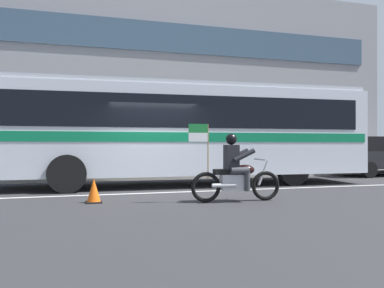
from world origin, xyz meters
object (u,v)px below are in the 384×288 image
object	(u,v)px
motorcycle_with_rider	(235,173)
traffic_cone	(94,191)
transit_bus	(186,127)
parked_hatchback_downstreet	(380,156)
fire_hydrant	(34,166)

from	to	relation	value
motorcycle_with_rider	traffic_cone	bearing A→B (deg)	167.15
motorcycle_with_rider	traffic_cone	xyz separation A→B (m)	(-3.13, 0.72, -0.41)
transit_bus	motorcycle_with_rider	distance (m)	4.05
transit_bus	parked_hatchback_downstreet	distance (m)	9.08
motorcycle_with_rider	traffic_cone	distance (m)	3.24
transit_bus	fire_hydrant	world-z (taller)	transit_bus
transit_bus	traffic_cone	world-z (taller)	transit_bus
parked_hatchback_downstreet	fire_hydrant	distance (m)	13.91
transit_bus	motorcycle_with_rider	size ratio (longest dim) A/B	5.39
parked_hatchback_downstreet	traffic_cone	xyz separation A→B (m)	(-11.92, -4.53, -0.59)
motorcycle_with_rider	fire_hydrant	distance (m)	8.50
motorcycle_with_rider	transit_bus	bearing A→B (deg)	91.95
transit_bus	parked_hatchback_downstreet	xyz separation A→B (m)	(8.92, 1.39, -1.03)
transit_bus	motorcycle_with_rider	bearing A→B (deg)	-88.05
parked_hatchback_downstreet	traffic_cone	bearing A→B (deg)	-159.20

